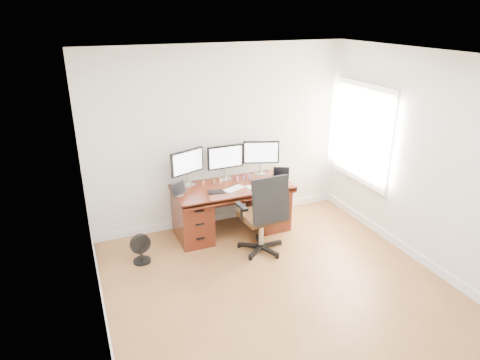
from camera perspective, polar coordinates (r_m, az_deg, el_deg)
name	(u,v)px	position (r m, az deg, el deg)	size (l,w,h in m)	color
ground	(289,301)	(5.14, 6.60, -15.78)	(4.50, 4.50, 0.00)	olive
back_wall	(221,138)	(6.38, -2.57, 5.66)	(4.00, 0.10, 2.70)	silver
right_wall	(435,166)	(5.73, 24.53, 1.77)	(0.10, 4.50, 2.70)	silver
desk	(232,207)	(6.35, -1.13, -3.56)	(1.70, 0.80, 0.75)	#4A1A0E
office_chair	(263,227)	(5.83, 3.11, -6.27)	(0.67, 0.65, 1.16)	black
floor_fan	(141,249)	(5.84, -13.06, -8.97)	(0.28, 0.23, 0.40)	black
monitor_left	(187,163)	(6.14, -7.04, 2.24)	(0.52, 0.24, 0.53)	silver
monitor_center	(225,158)	(6.30, -1.96, 2.93)	(0.55, 0.14, 0.53)	silver
monitor_right	(261,153)	(6.51, 2.83, 3.56)	(0.53, 0.22, 0.53)	silver
tablet_left	(179,190)	(5.89, -8.17, -1.30)	(0.24, 0.17, 0.19)	silver
tablet_right	(281,174)	(6.41, 5.54, 0.79)	(0.25, 0.17, 0.19)	silver
keyboard	(234,189)	(6.06, -0.80, -1.18)	(0.31, 0.13, 0.01)	white
trackpad	(251,187)	(6.12, 1.49, -0.95)	(0.13, 0.13, 0.01)	silver
drawing_tablet	(216,192)	(5.97, -3.19, -1.59)	(0.22, 0.14, 0.01)	black
phone	(233,186)	(6.14, -0.93, -0.87)	(0.12, 0.06, 0.01)	black
figurine_orange	(203,183)	(6.18, -4.93, -0.43)	(0.03, 0.03, 0.08)	#FF814E
figurine_brown	(214,182)	(6.23, -3.47, -0.21)	(0.03, 0.03, 0.08)	#8B6148
figurine_yellow	(220,181)	(6.26, -2.62, -0.08)	(0.03, 0.03, 0.08)	#DCB75A
figurine_pink	(237,178)	(6.35, -0.35, 0.26)	(0.03, 0.03, 0.08)	pink
figurine_purple	(244,177)	(6.38, 0.52, 0.39)	(0.03, 0.03, 0.08)	#A266DF
figurine_blue	(250,176)	(6.42, 1.33, 0.52)	(0.03, 0.03, 0.08)	#4D68E6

